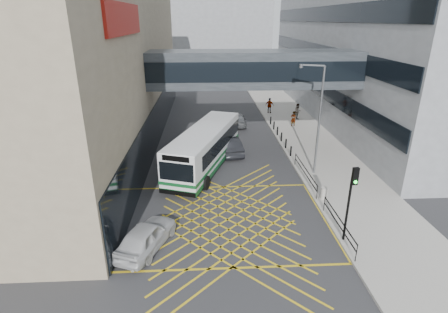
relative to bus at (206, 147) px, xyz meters
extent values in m
plane|color=#333335|center=(1.28, -8.32, -1.77)|extent=(120.00, 120.00, 0.00)
cube|color=gray|center=(-16.72, 7.68, 6.23)|extent=(24.00, 42.00, 16.00)
cube|color=black|center=(-4.68, 7.68, 0.23)|extent=(0.10, 41.50, 4.00)
cube|color=maroon|center=(-4.64, -4.32, 9.73)|extent=(0.18, 9.00, 1.80)
cube|color=gray|center=(25.28, 15.68, 8.23)|extent=(24.00, 44.00, 20.00)
cube|color=black|center=(13.24, 15.68, 2.23)|extent=(0.10, 43.50, 1.60)
cube|color=black|center=(13.24, 15.68, 6.23)|extent=(0.10, 43.50, 1.60)
cube|color=black|center=(13.24, 15.68, 10.23)|extent=(0.10, 43.50, 1.60)
cube|color=gray|center=(-0.72, 51.68, 7.23)|extent=(28.00, 16.00, 18.00)
cube|color=#32373C|center=(4.28, 3.68, 5.73)|extent=(20.00, 4.00, 3.00)
cube|color=black|center=(4.28, 1.66, 5.73)|extent=(19.50, 0.06, 1.60)
cube|color=black|center=(4.28, 5.70, 5.73)|extent=(19.50, 0.06, 1.60)
cube|color=#ACA79E|center=(10.28, 6.68, -1.69)|extent=(6.00, 54.00, 0.16)
cube|color=gold|center=(1.28, -8.32, -1.77)|extent=(12.00, 9.00, 0.01)
cube|color=white|center=(-0.04, -0.12, 0.04)|extent=(6.34, 11.92, 2.87)
cube|color=#0F4C21|center=(-0.04, -0.12, -1.22)|extent=(6.39, 11.98, 0.36)
cube|color=#0F4C21|center=(-0.04, -0.12, -0.66)|extent=(6.41, 11.99, 0.23)
cube|color=black|center=(0.17, 0.49, 0.41)|extent=(5.91, 10.54, 1.12)
cube|color=black|center=(-1.95, -5.62, 0.30)|extent=(2.34, 0.88, 1.28)
cube|color=black|center=(-1.95, -5.64, 1.26)|extent=(1.83, 0.69, 0.37)
cube|color=white|center=(-0.04, -0.12, 1.48)|extent=(6.28, 11.82, 0.11)
cube|color=black|center=(-1.95, -5.64, -1.24)|extent=(2.55, 0.97, 0.32)
cube|color=black|center=(1.87, 5.41, -1.24)|extent=(2.55, 0.97, 0.32)
cylinder|color=black|center=(-2.56, -3.30, -1.24)|extent=(0.63, 1.10, 1.06)
cylinder|color=black|center=(-0.03, -4.17, -1.24)|extent=(0.63, 1.10, 1.06)
cylinder|color=black|center=(-0.19, 3.54, -1.24)|extent=(0.63, 1.10, 1.06)
cylinder|color=black|center=(2.34, 2.66, -1.24)|extent=(0.63, 1.10, 1.06)
imported|color=silver|center=(-3.22, -10.93, -1.02)|extent=(3.55, 5.14, 1.51)
imported|color=black|center=(2.10, 3.02, -0.98)|extent=(2.87, 5.32, 1.58)
imported|color=gray|center=(3.64, 12.09, -1.05)|extent=(2.11, 4.72, 1.45)
cylinder|color=black|center=(7.53, -10.94, 0.25)|extent=(0.14, 0.14, 3.73)
cube|color=black|center=(7.55, -11.18, 2.33)|extent=(0.33, 0.23, 0.93)
sphere|color=#19E533|center=(7.57, -11.29, 2.06)|extent=(0.19, 0.19, 0.18)
cylinder|color=slate|center=(8.54, -1.99, 2.52)|extent=(0.21, 0.21, 8.27)
cube|color=slate|center=(7.77, -1.70, 6.65)|extent=(1.58, 0.68, 0.10)
cylinder|color=slate|center=(7.00, -1.41, 6.57)|extent=(0.37, 0.37, 0.26)
cylinder|color=#ADA89E|center=(7.94, -6.25, -1.20)|extent=(0.47, 0.47, 0.82)
cube|color=black|center=(7.43, -10.32, -0.66)|extent=(0.05, 5.00, 0.05)
cube|color=black|center=(7.43, -10.32, -1.06)|extent=(0.05, 5.00, 0.05)
cube|color=black|center=(7.43, -3.32, -0.66)|extent=(0.05, 6.00, 0.05)
cube|color=black|center=(7.43, -3.32, -1.06)|extent=(0.05, 6.00, 0.05)
cylinder|color=black|center=(7.43, -12.82, -1.11)|extent=(0.04, 0.04, 1.00)
cylinder|color=black|center=(7.43, -7.82, -1.11)|extent=(0.04, 0.04, 1.00)
cylinder|color=black|center=(7.43, -6.32, -1.11)|extent=(0.04, 0.04, 1.00)
cylinder|color=black|center=(7.43, -0.32, -1.11)|extent=(0.04, 0.04, 1.00)
cylinder|color=black|center=(7.53, 1.68, -1.16)|extent=(0.14, 0.14, 0.90)
cylinder|color=black|center=(7.53, 3.68, -1.16)|extent=(0.14, 0.14, 0.90)
cylinder|color=black|center=(7.53, 5.68, -1.16)|extent=(0.14, 0.14, 0.90)
cylinder|color=black|center=(7.53, 7.68, -1.16)|extent=(0.14, 0.14, 0.90)
cylinder|color=black|center=(7.53, 9.68, -1.16)|extent=(0.14, 0.14, 0.90)
cylinder|color=black|center=(7.53, 11.68, -1.16)|extent=(0.14, 0.14, 0.90)
imported|color=gray|center=(9.93, 10.87, -0.76)|extent=(0.75, 0.59, 1.70)
imported|color=gray|center=(11.11, 13.56, -0.65)|extent=(1.09, 0.94, 1.92)
imported|color=gray|center=(8.29, 16.85, -0.64)|extent=(1.27, 1.02, 1.94)
camera|label=1|loc=(0.07, -26.82, 9.74)|focal=28.00mm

